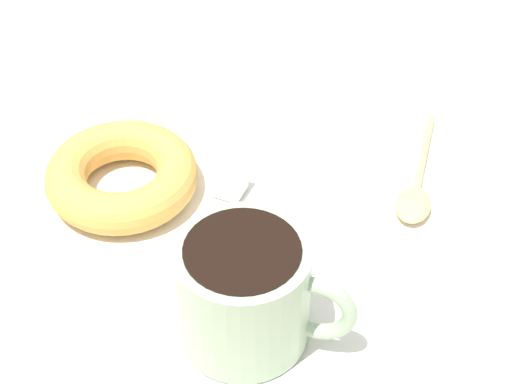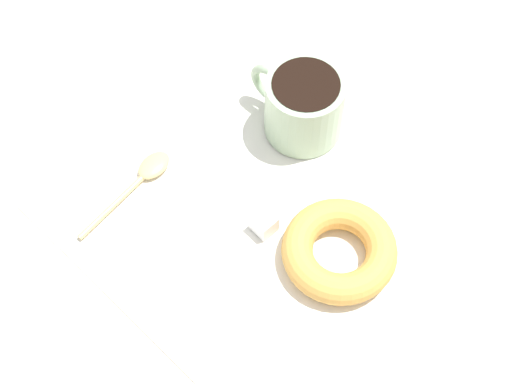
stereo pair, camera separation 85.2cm
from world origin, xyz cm
name	(u,v)px [view 2 (the right image)]	position (x,y,z in cm)	size (l,w,h in cm)	color
ground_plane	(237,209)	(0.00, 0.00, -1.00)	(120.00, 120.00, 2.00)	beige
napkin	(256,204)	(1.33, -1.27, 0.15)	(32.11, 32.11, 0.30)	white
coffee_cup	(303,104)	(10.65, 2.14, 3.92)	(7.66, 10.42, 6.97)	#9EB793
donut	(339,251)	(2.87, -10.60, 1.73)	(10.47, 10.47, 2.86)	gold
spoon	(143,176)	(-4.70, 8.10, 0.70)	(12.00, 3.09, 0.90)	#D8B772
sugar_cube	(265,223)	(0.07, -3.82, 1.29)	(1.98, 1.98, 1.98)	white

